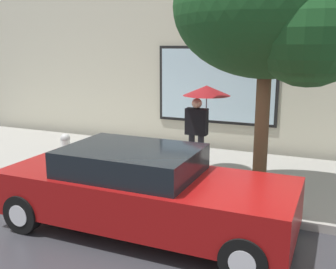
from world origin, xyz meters
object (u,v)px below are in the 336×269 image
at_px(fire_hydrant, 66,151).
at_px(pedestrian_with_umbrella, 203,103).
at_px(parked_car, 143,190).
at_px(street_tree, 276,11).

height_order(fire_hydrant, pedestrian_with_umbrella, pedestrian_with_umbrella).
height_order(parked_car, fire_hydrant, parked_car).
distance_m(fire_hydrant, street_tree, 5.59).
bearing_deg(parked_car, street_tree, 46.34).
xyz_separation_m(parked_car, fire_hydrant, (-3.05, 2.01, -0.15)).
distance_m(pedestrian_with_umbrella, street_tree, 2.73).
xyz_separation_m(parked_car, street_tree, (1.66, 1.74, 2.84)).
distance_m(parked_car, street_tree, 3.72).
height_order(parked_car, street_tree, street_tree).
relative_size(fire_hydrant, pedestrian_with_umbrella, 0.41).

